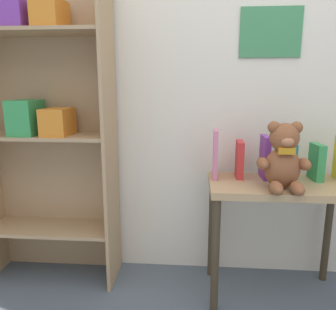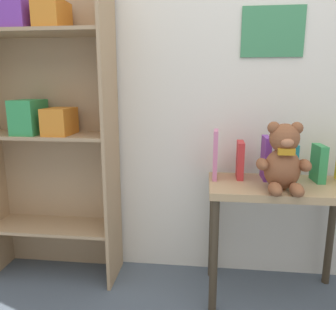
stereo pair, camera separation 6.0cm
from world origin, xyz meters
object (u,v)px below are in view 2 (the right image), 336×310
(bookshelf_side, at_px, (48,117))
(book_standing_pink, at_px, (215,155))
(display_table, at_px, (279,204))
(book_standing_teal, at_px, (292,162))
(teddy_bear, at_px, (283,160))
(book_standing_green, at_px, (319,163))
(book_standing_purple, at_px, (266,158))
(book_standing_red, at_px, (240,160))

(bookshelf_side, distance_m, book_standing_pink, 0.95)
(display_table, height_order, book_standing_teal, book_standing_teal)
(teddy_bear, xyz_separation_m, book_standing_green, (0.22, 0.17, -0.05))
(book_standing_green, bearing_deg, book_standing_purple, 173.38)
(teddy_bear, distance_m, book_standing_purple, 0.20)
(bookshelf_side, height_order, book_standing_teal, bookshelf_side)
(book_standing_pink, xyz_separation_m, book_standing_purple, (0.26, 0.02, -0.02))
(book_standing_pink, xyz_separation_m, book_standing_green, (0.52, 0.01, -0.03))
(book_standing_purple, height_order, book_standing_green, book_standing_purple)
(book_standing_pink, bearing_deg, book_standing_red, 12.91)
(book_standing_purple, distance_m, book_standing_teal, 0.13)
(bookshelf_side, height_order, book_standing_red, bookshelf_side)
(bookshelf_side, height_order, book_standing_pink, bookshelf_side)
(bookshelf_side, height_order, book_standing_green, bookshelf_side)
(book_standing_pink, bearing_deg, book_standing_teal, 4.61)
(teddy_bear, height_order, book_standing_green, teddy_bear)
(bookshelf_side, distance_m, teddy_bear, 1.27)
(display_table, bearing_deg, book_standing_red, 154.69)
(book_standing_purple, distance_m, book_standing_green, 0.26)
(teddy_bear, distance_m, book_standing_green, 0.28)
(book_standing_purple, relative_size, book_standing_green, 1.19)
(teddy_bear, distance_m, book_standing_teal, 0.21)
(bookshelf_side, xyz_separation_m, book_standing_red, (1.06, -0.03, -0.21))
(book_standing_teal, bearing_deg, book_standing_red, 177.52)
(display_table, distance_m, book_standing_red, 0.30)
(book_standing_pink, height_order, book_standing_green, book_standing_pink)
(book_standing_red, distance_m, book_standing_purple, 0.13)
(book_standing_green, bearing_deg, bookshelf_side, 175.30)
(bookshelf_side, xyz_separation_m, teddy_bear, (1.24, -0.22, -0.16))
(display_table, height_order, book_standing_green, book_standing_green)
(display_table, height_order, teddy_bear, teddy_bear)
(book_standing_teal, distance_m, book_standing_green, 0.13)
(teddy_bear, distance_m, book_standing_pink, 0.35)
(bookshelf_side, relative_size, book_standing_purple, 7.50)
(book_standing_pink, bearing_deg, book_standing_purple, 7.21)
(book_standing_pink, distance_m, book_standing_red, 0.14)
(display_table, distance_m, book_standing_teal, 0.23)
(book_standing_red, bearing_deg, bookshelf_side, -179.85)
(bookshelf_side, relative_size, display_table, 2.36)
(book_standing_teal, relative_size, book_standing_green, 1.01)
(book_standing_red, height_order, book_standing_green, book_standing_red)
(book_standing_purple, bearing_deg, book_standing_teal, -2.68)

